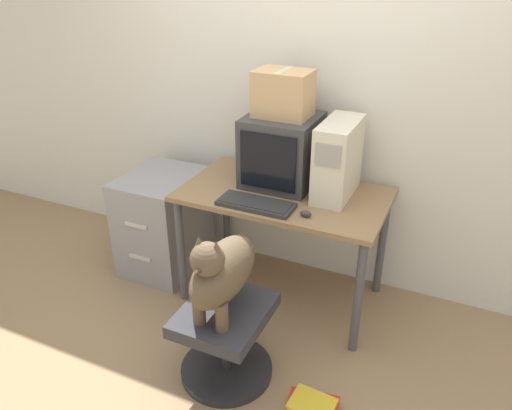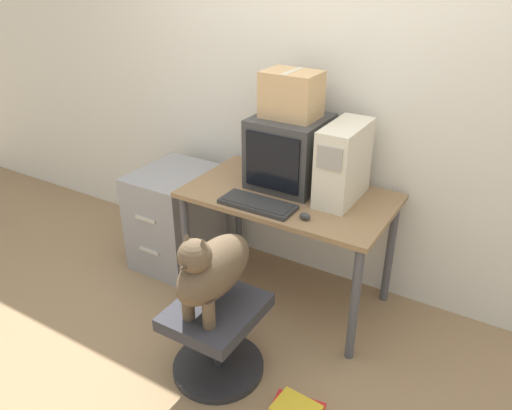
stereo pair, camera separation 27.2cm
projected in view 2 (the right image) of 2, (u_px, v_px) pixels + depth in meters
The scene contains 11 objects.
ground_plane at pixel (259, 327), 3.04m from camera, with size 12.00×12.00×0.00m, color #937551.
wall_back at pixel (324, 87), 3.03m from camera, with size 8.00×0.05×2.60m.
desk at pixel (289, 208), 3.01m from camera, with size 1.23×0.71×0.75m.
crt_monitor at pixel (289, 151), 3.00m from camera, with size 0.42×0.43×0.42m.
pc_tower at pixel (344, 163), 2.81m from camera, with size 0.19×0.43×0.45m.
keyboard at pixel (258, 204), 2.81m from camera, with size 0.44×0.18×0.03m.
computer_mouse at pixel (305, 216), 2.67m from camera, with size 0.06×0.04×0.04m.
office_chair at pixel (217, 335), 2.62m from camera, with size 0.49×0.49×0.43m.
dog at pixel (212, 268), 2.41m from camera, with size 0.23×0.53×0.49m.
filing_cabinet at pixel (176, 217), 3.55m from camera, with size 0.47×0.60×0.70m.
cardboard_box at pixel (291, 95), 2.84m from camera, with size 0.32×0.24×0.27m.
Camera 2 is at (1.21, -2.03, 2.05)m, focal length 35.00 mm.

